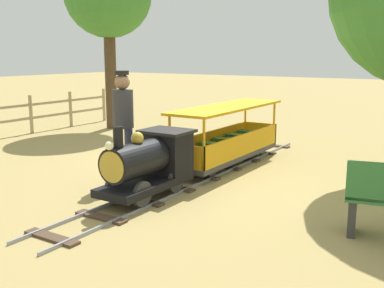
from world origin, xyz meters
TOP-DOWN VIEW (x-y plane):
  - ground_plane at (0.00, 0.00)m, footprint 60.00×60.00m
  - track at (0.00, -0.01)m, footprint 0.69×6.40m
  - locomotive at (0.00, 1.21)m, footprint 0.65×1.45m
  - passenger_car at (0.00, -0.91)m, footprint 0.75×2.70m
  - conductor_person at (0.82, 0.76)m, footprint 0.30×0.30m

SIDE VIEW (x-z plane):
  - ground_plane at x=0.00m, z-range 0.00..0.00m
  - track at x=0.00m, z-range 0.00..0.04m
  - passenger_car at x=0.00m, z-range -0.06..0.91m
  - locomotive at x=0.00m, z-range -0.01..0.98m
  - conductor_person at x=0.82m, z-range 0.15..1.77m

